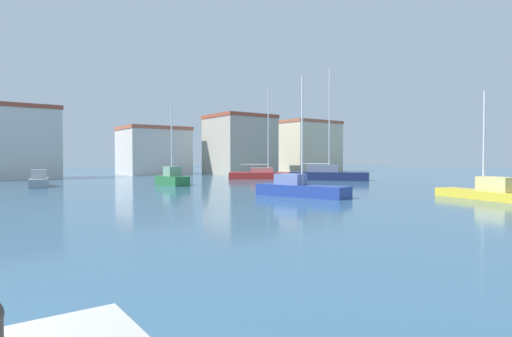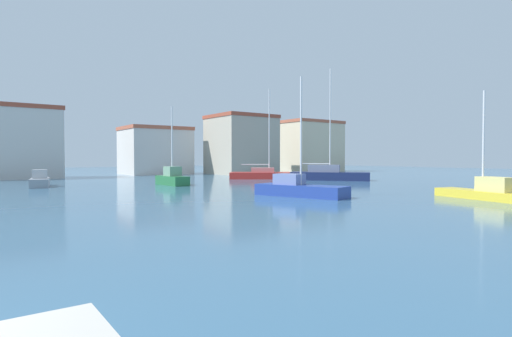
% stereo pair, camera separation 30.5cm
% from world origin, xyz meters
% --- Properties ---
extents(water, '(160.00, 160.00, 0.00)m').
position_xyz_m(water, '(15.00, 20.00, 0.00)').
color(water, '#38607F').
rests_on(water, ground).
extents(sailboat_red_behind_lamppost, '(8.91, 7.47, 10.29)m').
position_xyz_m(sailboat_red_behind_lamppost, '(29.69, 31.68, 0.48)').
color(sailboat_red_behind_lamppost, '#B22823').
rests_on(sailboat_red_behind_lamppost, water).
extents(motorboat_grey_inner_mooring, '(2.12, 4.49, 1.44)m').
position_xyz_m(motorboat_grey_inner_mooring, '(6.46, 32.88, 0.47)').
color(motorboat_grey_inner_mooring, gray).
rests_on(motorboat_grey_inner_mooring, water).
extents(sailboat_blue_outer_mooring, '(3.50, 6.27, 7.55)m').
position_xyz_m(sailboat_blue_outer_mooring, '(18.60, 13.87, 0.51)').
color(sailboat_blue_outer_mooring, '#233D93').
rests_on(sailboat_blue_outer_mooring, water).
extents(sailboat_yellow_near_pier, '(2.82, 5.98, 6.39)m').
position_xyz_m(sailboat_yellow_near_pier, '(26.17, 6.01, 0.47)').
color(sailboat_yellow_near_pier, gold).
rests_on(sailboat_yellow_near_pier, water).
extents(sailboat_navy_center_channel, '(7.17, 7.90, 11.94)m').
position_xyz_m(sailboat_navy_center_channel, '(33.14, 25.52, 0.65)').
color(sailboat_navy_center_channel, '#19234C').
rests_on(sailboat_navy_center_channel, water).
extents(sailboat_green_mid_harbor, '(1.56, 4.10, 6.96)m').
position_xyz_m(sailboat_green_mid_harbor, '(16.32, 28.20, 0.64)').
color(sailboat_green_mid_harbor, '#28703D').
rests_on(sailboat_green_mid_harbor, water).
extents(yacht_club, '(12.14, 5.99, 8.43)m').
position_xyz_m(yacht_club, '(4.79, 48.68, 4.23)').
color(yacht_club, beige).
rests_on(yacht_club, ground).
extents(harbor_office, '(9.01, 7.67, 6.84)m').
position_xyz_m(harbor_office, '(23.89, 51.28, 3.43)').
color(harbor_office, beige).
rests_on(harbor_office, ground).
extents(waterfront_apartments, '(8.41, 8.06, 8.58)m').
position_xyz_m(waterfront_apartments, '(34.25, 44.28, 4.30)').
color(waterfront_apartments, '#B2A893').
rests_on(waterfront_apartments, ground).
extents(warehouse_block, '(10.13, 7.12, 8.71)m').
position_xyz_m(warehouse_block, '(49.93, 46.45, 4.36)').
color(warehouse_block, beige).
rests_on(warehouse_block, ground).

